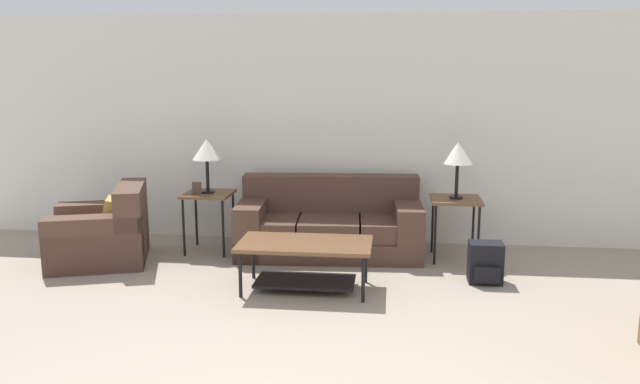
% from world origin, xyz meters
% --- Properties ---
extents(wall_back, '(9.16, 0.06, 2.60)m').
position_xyz_m(wall_back, '(0.00, 4.48, 1.30)').
color(wall_back, silver).
rests_on(wall_back, ground_plane).
extents(couch, '(2.02, 1.03, 0.82)m').
position_xyz_m(couch, '(-0.03, 3.92, 0.29)').
color(couch, '#4C3328').
rests_on(couch, ground_plane).
extents(armchair, '(1.19, 1.20, 0.80)m').
position_xyz_m(armchair, '(-2.35, 3.35, 0.29)').
color(armchair, '#4C3328').
rests_on(armchair, ground_plane).
extents(coffee_table, '(1.20, 0.64, 0.45)m').
position_xyz_m(coffee_table, '(-0.13, 2.72, 0.33)').
color(coffee_table, brown).
rests_on(coffee_table, ground_plane).
extents(side_table_left, '(0.51, 0.52, 0.66)m').
position_xyz_m(side_table_left, '(-1.36, 3.84, 0.59)').
color(side_table_left, brown).
rests_on(side_table_left, ground_plane).
extents(side_table_right, '(0.51, 0.52, 0.66)m').
position_xyz_m(side_table_right, '(1.31, 3.84, 0.59)').
color(side_table_right, brown).
rests_on(side_table_right, ground_plane).
extents(table_lamp_left, '(0.31, 0.31, 0.59)m').
position_xyz_m(table_lamp_left, '(-1.36, 3.84, 1.12)').
color(table_lamp_left, black).
rests_on(table_lamp_left, side_table_left).
extents(table_lamp_right, '(0.31, 0.31, 0.59)m').
position_xyz_m(table_lamp_right, '(1.31, 3.84, 1.12)').
color(table_lamp_right, black).
rests_on(table_lamp_right, side_table_right).
extents(backpack, '(0.31, 0.30, 0.39)m').
position_xyz_m(backpack, '(1.53, 3.11, 0.19)').
color(backpack, black).
rests_on(backpack, ground_plane).
extents(picture_frame, '(0.10, 0.04, 0.13)m').
position_xyz_m(picture_frame, '(-1.46, 3.76, 0.72)').
color(picture_frame, '#4C3828').
rests_on(picture_frame, side_table_left).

